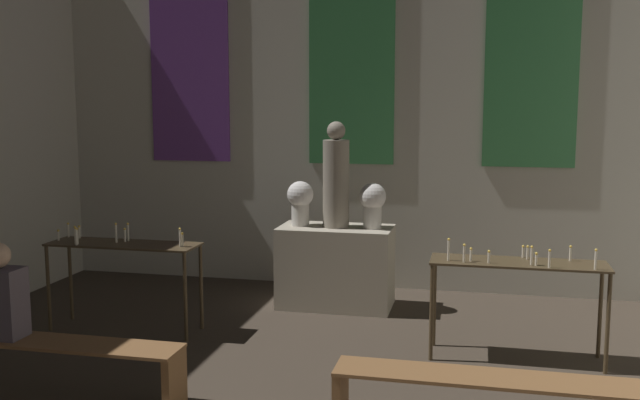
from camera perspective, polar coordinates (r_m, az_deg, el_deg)
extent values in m
cube|color=#B2AD9E|center=(8.73, 2.62, 8.58)|extent=(7.63, 0.12, 4.76)
cube|color=#60337F|center=(9.27, -10.41, 11.36)|extent=(1.03, 0.03, 2.67)
cube|color=#33723F|center=(8.67, 2.54, 11.74)|extent=(1.03, 0.03, 2.67)
cube|color=#33723F|center=(8.55, 16.61, 11.48)|extent=(1.03, 0.03, 2.67)
cube|color=#ADA38E|center=(7.96, 1.27, -5.35)|extent=(1.25, 0.67, 0.90)
cylinder|color=gray|center=(7.80, 1.29, 1.31)|extent=(0.29, 0.29, 0.96)
sphere|color=gray|center=(7.76, 1.31, 5.57)|extent=(0.20, 0.20, 0.20)
cylinder|color=beige|center=(7.94, -1.59, -1.17)|extent=(0.20, 0.20, 0.25)
sphere|color=silver|center=(7.91, -1.59, 0.46)|extent=(0.29, 0.29, 0.29)
cylinder|color=beige|center=(7.78, 4.21, -1.37)|extent=(0.20, 0.20, 0.25)
sphere|color=silver|center=(7.75, 4.23, 0.29)|extent=(0.29, 0.29, 0.29)
cube|color=#473823|center=(7.32, -15.45, -3.43)|extent=(1.51, 0.45, 0.02)
cylinder|color=#473823|center=(7.62, -20.90, -6.63)|extent=(0.04, 0.04, 0.86)
cylinder|color=#473823|center=(6.93, -10.72, -7.65)|extent=(0.04, 0.04, 0.86)
cylinder|color=#473823|center=(7.93, -19.33, -5.98)|extent=(0.04, 0.04, 0.86)
cylinder|color=#473823|center=(7.28, -9.49, -6.87)|extent=(0.04, 0.04, 0.86)
cylinder|color=silver|center=(7.64, -20.20, -2.73)|extent=(0.02, 0.02, 0.09)
sphere|color=#F9CC4C|center=(7.63, -20.22, -2.31)|extent=(0.02, 0.02, 0.02)
cylinder|color=silver|center=(7.37, -15.34, -2.79)|extent=(0.02, 0.02, 0.12)
sphere|color=#F9CC4C|center=(7.36, -15.36, -2.25)|extent=(0.02, 0.02, 0.02)
cylinder|color=silver|center=(6.99, -11.13, -3.04)|extent=(0.02, 0.02, 0.16)
sphere|color=#F9CC4C|center=(6.98, -11.15, -2.29)|extent=(0.02, 0.02, 0.02)
cylinder|color=silver|center=(7.80, -19.48, -2.35)|extent=(0.02, 0.02, 0.13)
sphere|color=#F9CC4C|center=(7.79, -19.51, -1.79)|extent=(0.02, 0.02, 0.02)
cylinder|color=silver|center=(7.33, -18.93, -2.84)|extent=(0.02, 0.02, 0.16)
sphere|color=#F9CC4C|center=(7.32, -18.96, -2.15)|extent=(0.02, 0.02, 0.02)
cylinder|color=silver|center=(7.41, -15.10, -2.56)|extent=(0.02, 0.02, 0.16)
sphere|color=#F9CC4C|center=(7.39, -15.13, -1.85)|extent=(0.02, 0.02, 0.02)
cylinder|color=silver|center=(7.38, -18.84, -2.84)|extent=(0.02, 0.02, 0.14)
sphere|color=#F9CC4C|center=(7.36, -18.87, -2.21)|extent=(0.02, 0.02, 0.02)
cylinder|color=silver|center=(7.01, -10.95, -3.21)|extent=(0.02, 0.02, 0.11)
sphere|color=#F9CC4C|center=(7.00, -10.96, -2.65)|extent=(0.02, 0.02, 0.02)
cylinder|color=silver|center=(7.35, -16.00, -2.62)|extent=(0.02, 0.02, 0.18)
sphere|color=#F9CC4C|center=(7.34, -16.03, -1.85)|extent=(0.02, 0.02, 0.02)
cylinder|color=silver|center=(7.39, -18.99, -2.75)|extent=(0.02, 0.02, 0.16)
sphere|color=#F9CC4C|center=(7.37, -19.03, -2.05)|extent=(0.02, 0.02, 0.02)
cylinder|color=silver|center=(7.70, -18.69, -2.51)|extent=(0.02, 0.02, 0.11)
sphere|color=#F9CC4C|center=(7.69, -18.72, -2.01)|extent=(0.02, 0.02, 0.02)
cube|color=#473823|center=(6.48, 15.57, -4.86)|extent=(1.51, 0.45, 0.02)
cylinder|color=#473823|center=(6.40, 8.91, -8.91)|extent=(0.04, 0.04, 0.86)
cylinder|color=#473823|center=(6.48, 22.04, -9.19)|extent=(0.04, 0.04, 0.86)
cylinder|color=#473823|center=(6.78, 9.13, -7.97)|extent=(0.04, 0.04, 0.86)
cylinder|color=#473823|center=(6.85, 21.51, -8.24)|extent=(0.04, 0.04, 0.86)
cylinder|color=silver|center=(6.36, 16.91, -4.63)|extent=(0.02, 0.02, 0.09)
sphere|color=#F9CC4C|center=(6.34, 16.93, -4.12)|extent=(0.02, 0.02, 0.02)
cylinder|color=silver|center=(6.35, 13.35, -4.53)|extent=(0.02, 0.02, 0.09)
sphere|color=#F9CC4C|center=(6.34, 13.37, -4.02)|extent=(0.02, 0.02, 0.02)
cylinder|color=silver|center=(6.35, 21.18, -4.54)|extent=(0.02, 0.02, 0.16)
sphere|color=#F9CC4C|center=(6.34, 21.22, -3.75)|extent=(0.02, 0.02, 0.02)
cylinder|color=silver|center=(6.36, 16.56, -4.37)|extent=(0.02, 0.02, 0.15)
sphere|color=#F9CC4C|center=(6.34, 16.59, -3.62)|extent=(0.02, 0.02, 0.02)
cylinder|color=silver|center=(6.64, 15.93, -4.08)|extent=(0.02, 0.02, 0.09)
sphere|color=#F9CC4C|center=(6.63, 15.95, -3.59)|extent=(0.02, 0.02, 0.02)
cylinder|color=silver|center=(6.30, 17.88, -4.58)|extent=(0.02, 0.02, 0.14)
sphere|color=#F9CC4C|center=(6.28, 17.91, -3.86)|extent=(0.02, 0.02, 0.02)
cylinder|color=silver|center=(6.63, 19.39, -4.13)|extent=(0.02, 0.02, 0.12)
sphere|color=#F9CC4C|center=(6.62, 19.42, -3.54)|extent=(0.02, 0.02, 0.02)
cylinder|color=silver|center=(6.37, 10.24, -4.01)|extent=(0.02, 0.02, 0.18)
sphere|color=#F9CC4C|center=(6.35, 10.26, -3.11)|extent=(0.02, 0.02, 0.02)
cylinder|color=silver|center=(6.39, 11.98, -4.38)|extent=(0.02, 0.02, 0.10)
sphere|color=#F9CC4C|center=(6.37, 11.99, -3.84)|extent=(0.02, 0.02, 0.02)
cylinder|color=silver|center=(6.59, 16.26, -4.13)|extent=(0.02, 0.02, 0.10)
sphere|color=#F9CC4C|center=(6.58, 16.28, -3.60)|extent=(0.02, 0.02, 0.02)
cylinder|color=silver|center=(6.33, 11.45, -4.27)|extent=(0.02, 0.02, 0.14)
sphere|color=#F9CC4C|center=(6.32, 11.47, -3.55)|extent=(0.02, 0.02, 0.02)
cube|color=brown|center=(5.99, -21.53, -10.47)|extent=(2.28, 0.36, 0.03)
cube|color=brown|center=(5.54, -11.56, -14.04)|extent=(0.06, 0.32, 0.43)
cube|color=brown|center=(5.02, 14.57, -13.73)|extent=(2.28, 0.36, 0.03)
cube|color=brown|center=(5.19, 1.64, -15.46)|extent=(0.06, 0.32, 0.43)
cube|color=#564C56|center=(6.10, -24.22, -7.50)|extent=(0.36, 0.24, 0.55)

